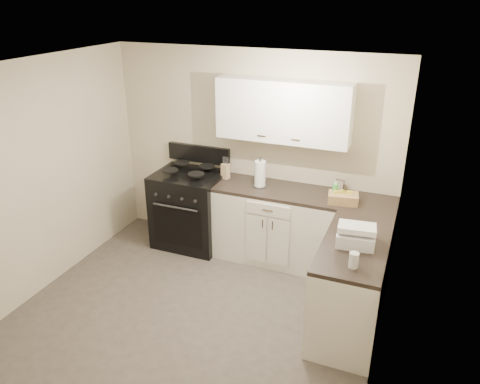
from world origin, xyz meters
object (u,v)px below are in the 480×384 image
at_px(stove, 191,211).
at_px(paper_towel, 260,174).
at_px(wicker_basket, 343,198).
at_px(countertop_grill, 356,237).
at_px(knife_block, 226,171).

relative_size(stove, paper_towel, 3.26).
distance_m(wicker_basket, countertop_grill, 0.90).
relative_size(stove, knife_block, 5.38).
bearing_deg(knife_block, wicker_basket, 8.73).
distance_m(paper_towel, wicker_basket, 1.02).
relative_size(paper_towel, countertop_grill, 0.93).
distance_m(knife_block, paper_towel, 0.49).
height_order(knife_block, wicker_basket, knife_block).
bearing_deg(wicker_basket, countertop_grill, -72.37).
bearing_deg(paper_towel, wicker_basket, -5.60).
relative_size(stove, wicker_basket, 3.21).
distance_m(stove, knife_block, 0.74).
relative_size(wicker_basket, countertop_grill, 0.94).
xyz_separation_m(knife_block, countertop_grill, (1.76, -1.04, -0.03)).
bearing_deg(wicker_basket, paper_towel, 174.40).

